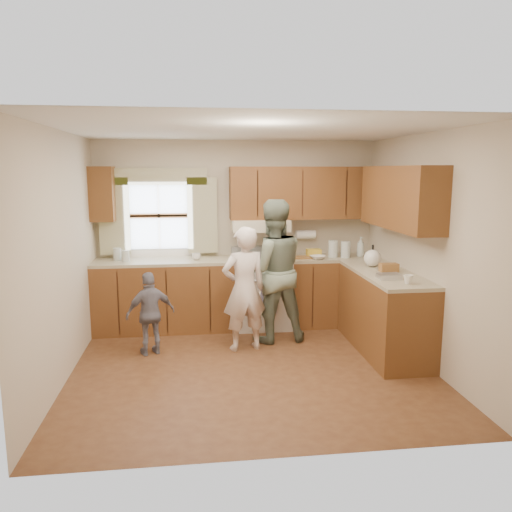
{
  "coord_description": "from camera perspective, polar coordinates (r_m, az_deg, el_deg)",
  "views": [
    {
      "loc": [
        -0.59,
        -5.08,
        2.1
      ],
      "look_at": [
        0.1,
        0.4,
        1.15
      ],
      "focal_mm": 35.0,
      "sensor_mm": 36.0,
      "label": 1
    }
  ],
  "objects": [
    {
      "name": "child",
      "position": [
        5.87,
        -11.96,
        -6.44
      ],
      "size": [
        0.61,
        0.43,
        0.97
      ],
      "primitive_type": "imported",
      "rotation": [
        0.0,
        0.0,
        3.51
      ],
      "color": "slate",
      "rests_on": "ground"
    },
    {
      "name": "room",
      "position": [
        5.19,
        -0.54,
        0.32
      ],
      "size": [
        3.8,
        3.8,
        3.8
      ],
      "color": "#4D2A17",
      "rests_on": "ground"
    },
    {
      "name": "kitchen_fixtures",
      "position": [
        6.4,
        3.82,
        -1.64
      ],
      "size": [
        3.8,
        2.25,
        2.15
      ],
      "color": "#42220E",
      "rests_on": "ground"
    },
    {
      "name": "woman_left",
      "position": [
        5.84,
        -1.36,
        -3.78
      ],
      "size": [
        0.6,
        0.47,
        1.47
      ],
      "primitive_type": "imported",
      "rotation": [
        0.0,
        0.0,
        3.38
      ],
      "color": "silver",
      "rests_on": "ground"
    },
    {
      "name": "woman_right",
      "position": [
        6.13,
        1.87,
        -1.73
      ],
      "size": [
        0.92,
        0.75,
        1.76
      ],
      "primitive_type": "imported",
      "rotation": [
        0.0,
        0.0,
        3.25
      ],
      "color": "#26402E",
      "rests_on": "ground"
    },
    {
      "name": "stove",
      "position": [
        6.78,
        0.59,
        -4.19
      ],
      "size": [
        0.76,
        0.67,
        1.07
      ],
      "color": "silver",
      "rests_on": "ground"
    }
  ]
}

